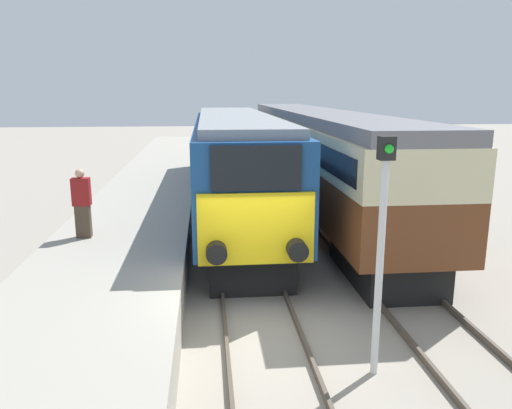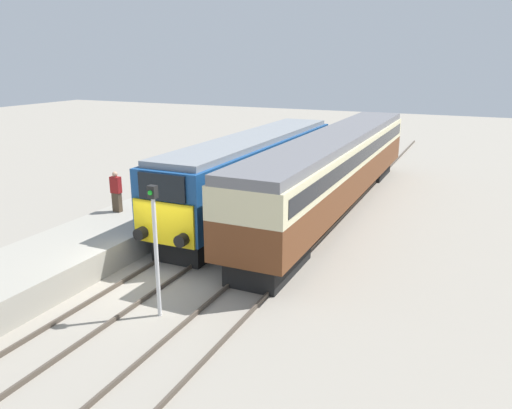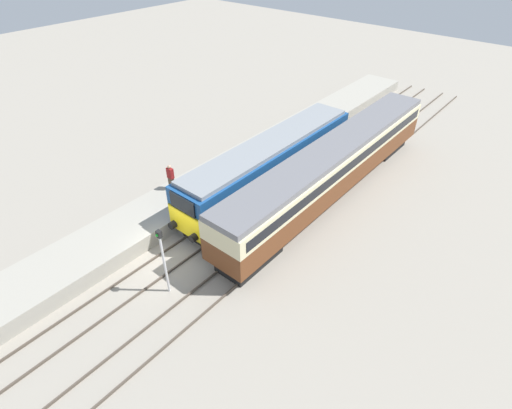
% 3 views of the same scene
% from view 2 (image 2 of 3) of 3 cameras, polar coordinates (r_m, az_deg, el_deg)
% --- Properties ---
extents(ground_plane, '(120.00, 120.00, 0.00)m').
position_cam_2_polar(ground_plane, '(17.35, -12.76, -8.98)').
color(ground_plane, gray).
extents(platform_left, '(3.50, 50.00, 0.97)m').
position_cam_2_polar(platform_left, '(25.12, -7.91, 0.42)').
color(platform_left, '#9E998C').
rests_on(platform_left, ground_plane).
extents(rails_near_track, '(1.51, 60.00, 0.14)m').
position_cam_2_polar(rails_near_track, '(21.18, -4.63, -3.70)').
color(rails_near_track, '#4C4238').
rests_on(rails_near_track, ground_plane).
extents(rails_far_track, '(1.50, 60.00, 0.14)m').
position_cam_2_polar(rails_far_track, '(19.83, 4.03, -5.10)').
color(rails_far_track, '#4C4238').
rests_on(rails_far_track, ground_plane).
extents(locomotive, '(2.70, 15.49, 3.84)m').
position_cam_2_polar(locomotive, '(23.91, -0.22, 3.91)').
color(locomotive, black).
rests_on(locomotive, ground_plane).
extents(passenger_carriage, '(2.75, 21.12, 3.87)m').
position_cam_2_polar(passenger_carriage, '(24.84, 9.19, 4.66)').
color(passenger_carriage, black).
rests_on(passenger_carriage, ground_plane).
extents(person_on_platform, '(0.44, 0.26, 1.77)m').
position_cam_2_polar(person_on_platform, '(22.06, -15.68, 1.41)').
color(person_on_platform, '#473828').
rests_on(person_on_platform, platform_left).
extents(signal_post, '(0.24, 0.28, 3.96)m').
position_cam_2_polar(signal_post, '(14.42, -11.43, -4.08)').
color(signal_post, silver).
rests_on(signal_post, ground_plane).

